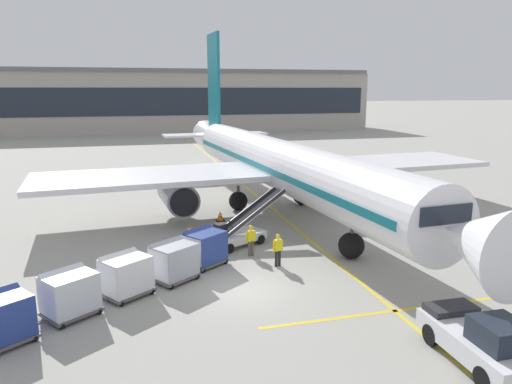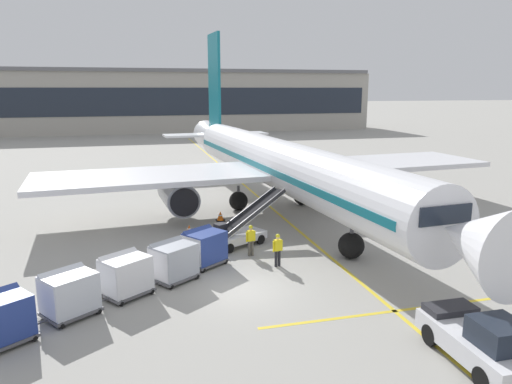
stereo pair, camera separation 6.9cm
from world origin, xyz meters
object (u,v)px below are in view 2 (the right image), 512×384
object	(u,v)px
baggage_cart_lead	(204,246)
ground_crew_by_carts	(251,238)
belt_loader	(240,230)
baggage_cart_third	(125,274)
ground_crew_by_loader	(278,248)
safety_cone_nose_mark	(189,230)
parked_airplane	(276,163)
safety_cone_wingtip	(218,227)
baggage_cart_second	(173,260)
pushback_tug	(482,340)
safety_cone_engine_keepout	(220,216)
baggage_cart_fourth	(69,293)

from	to	relation	value
baggage_cart_lead	ground_crew_by_carts	world-z (taller)	baggage_cart_lead
belt_loader	baggage_cart_third	xyz separation A→B (m)	(-6.45, -5.66, 0.14)
baggage_cart_third	ground_crew_by_carts	distance (m)	7.49
ground_crew_by_loader	safety_cone_nose_mark	distance (m)	7.70
baggage_cart_lead	baggage_cart_third	xyz separation A→B (m)	(-3.91, -2.86, 0.00)
belt_loader	ground_crew_by_carts	distance (m)	2.08
parked_airplane	safety_cone_wingtip	xyz separation A→B (m)	(-5.16, -4.56, -3.22)
parked_airplane	baggage_cart_second	xyz separation A→B (m)	(-8.62, -11.70, -2.54)
baggage_cart_third	pushback_tug	distance (m)	14.26
baggage_cart_second	safety_cone_nose_mark	distance (m)	7.39
belt_loader	safety_cone_engine_keepout	size ratio (longest dim) A/B	7.70
safety_cone_nose_mark	ground_crew_by_carts	bearing A→B (deg)	-59.89
pushback_tug	safety_cone_nose_mark	size ratio (longest dim) A/B	7.13
baggage_cart_fourth	ground_crew_by_carts	distance (m)	10.08
baggage_cart_lead	ground_crew_by_loader	distance (m)	3.80
baggage_cart_second	baggage_cart_fourth	size ratio (longest dim) A/B	1.00
parked_airplane	baggage_cart_third	xyz separation A→B (m)	(-10.81, -12.91, -2.54)
baggage_cart_second	belt_loader	bearing A→B (deg)	46.21
baggage_cart_second	ground_crew_by_loader	xyz separation A→B (m)	(5.34, 0.48, -0.00)
baggage_cart_fourth	ground_crew_by_loader	world-z (taller)	baggage_cart_fourth
baggage_cart_lead	ground_crew_by_loader	world-z (taller)	baggage_cart_lead
belt_loader	baggage_cart_second	xyz separation A→B (m)	(-4.26, -4.45, 0.14)
parked_airplane	baggage_cart_fourth	xyz separation A→B (m)	(-12.97, -14.34, -2.54)
baggage_cart_fourth	pushback_tug	bearing A→B (deg)	-27.35
ground_crew_by_loader	safety_cone_wingtip	size ratio (longest dim) A/B	2.60
baggage_cart_fourth	ground_crew_by_carts	xyz separation A→B (m)	(8.74, 5.02, -0.00)
baggage_cart_second	safety_cone_wingtip	world-z (taller)	baggage_cart_second
parked_airplane	pushback_tug	distance (m)	21.58
baggage_cart_lead	baggage_cart_second	world-z (taller)	same
belt_loader	pushback_tug	size ratio (longest dim) A/B	1.19
parked_airplane	baggage_cart_lead	bearing A→B (deg)	-124.46
baggage_cart_lead	safety_cone_engine_keepout	xyz separation A→B (m)	(2.34, 8.12, -0.67)
baggage_cart_fourth	safety_cone_wingtip	xyz separation A→B (m)	(7.81, 9.78, -0.67)
safety_cone_wingtip	baggage_cart_fourth	bearing A→B (deg)	-128.61
baggage_cart_second	baggage_cart_fourth	distance (m)	5.09
parked_airplane	safety_cone_engine_keepout	bearing A→B (deg)	-157.04
belt_loader	safety_cone_wingtip	size ratio (longest dim) A/B	7.89
ground_crew_by_loader	safety_cone_wingtip	world-z (taller)	ground_crew_by_loader
parked_airplane	baggage_cart_fourth	size ratio (longest dim) A/B	16.16
parked_airplane	safety_cone_engine_keepout	size ratio (longest dim) A/B	63.18
baggage_cart_lead	belt_loader	bearing A→B (deg)	47.80
baggage_cart_fourth	baggage_cart_second	bearing A→B (deg)	31.29
baggage_cart_fourth	safety_cone_engine_keepout	xyz separation A→B (m)	(8.42, 12.41, -0.67)
baggage_cart_third	ground_crew_by_loader	xyz separation A→B (m)	(7.53, 1.70, -0.00)
safety_cone_wingtip	pushback_tug	bearing A→B (deg)	-70.94
parked_airplane	safety_cone_engine_keepout	world-z (taller)	parked_airplane
pushback_tug	baggage_cart_second	bearing A→B (deg)	133.74
safety_cone_wingtip	baggage_cart_lead	bearing A→B (deg)	-107.57
parked_airplane	baggage_cart_lead	xyz separation A→B (m)	(-6.90, -10.05, -2.54)
pushback_tug	ground_crew_by_carts	bearing A→B (deg)	112.05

